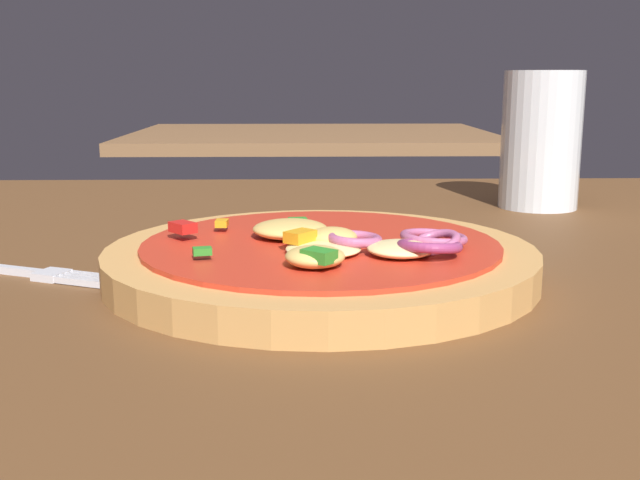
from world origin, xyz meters
name	(u,v)px	position (x,y,z in m)	size (l,w,h in m)	color
dining_table	(334,311)	(0.00, 0.00, 0.01)	(1.10, 1.02, 0.03)	brown
pizza	(322,259)	(-0.01, 0.03, 0.04)	(0.27, 0.27, 0.04)	tan
fork	(4,269)	(-0.21, 0.05, 0.03)	(0.18, 0.08, 0.00)	silver
beer_glass	(540,146)	(0.21, 0.29, 0.09)	(0.08, 0.08, 0.13)	silver
background_table	(312,137)	(0.01, 1.35, 0.01)	(0.83, 0.62, 0.03)	brown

